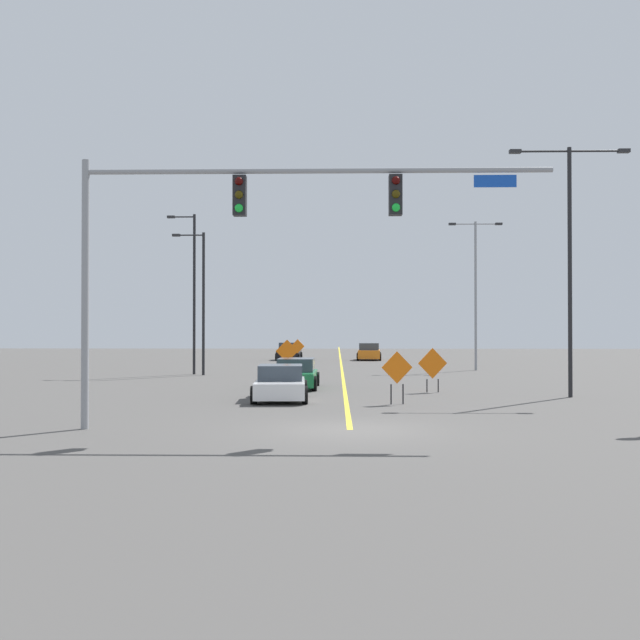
{
  "coord_description": "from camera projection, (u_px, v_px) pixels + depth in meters",
  "views": [
    {
      "loc": [
        -0.35,
        -18.66,
        2.6
      ],
      "look_at": [
        -1.42,
        27.97,
        3.22
      ],
      "focal_mm": 40.34,
      "sensor_mm": 36.0,
      "label": 1
    }
  ],
  "objects": [
    {
      "name": "ground",
      "position": [
        350.0,
        430.0,
        18.61
      ],
      "size": [
        157.99,
        157.99,
        0.0
      ],
      "primitive_type": "plane",
      "color": "#4C4947"
    },
    {
      "name": "road_centre_stripe",
      "position": [
        340.0,
        359.0,
        62.48
      ],
      "size": [
        0.16,
        87.77,
        0.01
      ],
      "color": "yellow",
      "rests_on": "ground"
    },
    {
      "name": "traffic_signal_assembly",
      "position": [
        240.0,
        222.0,
        18.74
      ],
      "size": [
        12.29,
        0.44,
        7.06
      ],
      "color": "gray",
      "rests_on": "ground"
    },
    {
      "name": "street_lamp_near_left",
      "position": [
        570.0,
        250.0,
        27.66
      ],
      "size": [
        4.6,
        0.24,
        9.64
      ],
      "color": "black",
      "rests_on": "ground"
    },
    {
      "name": "street_lamp_mid_right",
      "position": [
        476.0,
        284.0,
        45.89
      ],
      "size": [
        3.4,
        0.24,
        9.51
      ],
      "color": "gray",
      "rests_on": "ground"
    },
    {
      "name": "street_lamp_far_left",
      "position": [
        193.0,
        287.0,
        41.78
      ],
      "size": [
        1.67,
        0.24,
        9.32
      ],
      "color": "black",
      "rests_on": "ground"
    },
    {
      "name": "street_lamp_far_right",
      "position": [
        201.0,
        296.0,
        40.98
      ],
      "size": [
        1.88,
        0.24,
        8.15
      ],
      "color": "black",
      "rests_on": "ground"
    },
    {
      "name": "construction_sign_median_near",
      "position": [
        397.0,
        371.0,
        25.0
      ],
      "size": [
        1.1,
        0.3,
        1.84
      ],
      "color": "orange",
      "rests_on": "ground"
    },
    {
      "name": "construction_sign_right_lane",
      "position": [
        298.0,
        348.0,
        56.16
      ],
      "size": [
        1.1,
        0.22,
        1.84
      ],
      "color": "orange",
      "rests_on": "ground"
    },
    {
      "name": "construction_sign_median_far",
      "position": [
        433.0,
        365.0,
        29.71
      ],
      "size": [
        1.24,
        0.32,
        1.84
      ],
      "color": "orange",
      "rests_on": "ground"
    },
    {
      "name": "construction_sign_right_shoulder",
      "position": [
        287.0,
        352.0,
        41.97
      ],
      "size": [
        1.32,
        0.25,
        2.01
      ],
      "color": "orange",
      "rests_on": "ground"
    },
    {
      "name": "car_green_approaching",
      "position": [
        296.0,
        374.0,
        31.87
      ],
      "size": [
        2.01,
        4.07,
        1.32
      ],
      "color": "#196B38",
      "rests_on": "ground"
    },
    {
      "name": "car_white_far",
      "position": [
        280.0,
        384.0,
        26.52
      ],
      "size": [
        2.17,
        4.19,
        1.29
      ],
      "color": "white",
      "rests_on": "ground"
    },
    {
      "name": "car_orange_mid",
      "position": [
        369.0,
        352.0,
        61.04
      ],
      "size": [
        2.22,
        3.92,
        1.46
      ],
      "color": "orange",
      "rests_on": "ground"
    },
    {
      "name": "car_black_passing",
      "position": [
        289.0,
        352.0,
        61.46
      ],
      "size": [
        2.12,
        4.25,
        1.49
      ],
      "color": "black",
      "rests_on": "ground"
    }
  ]
}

